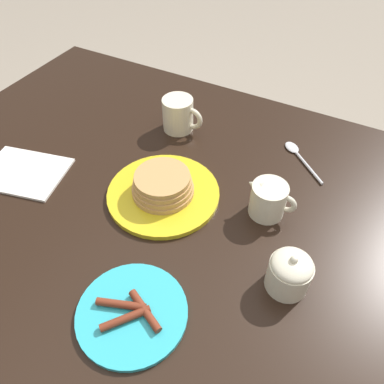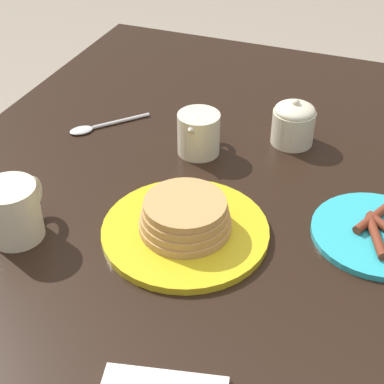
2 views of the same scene
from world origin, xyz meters
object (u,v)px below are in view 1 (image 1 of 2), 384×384
at_px(pancake_plate, 163,189).
at_px(napkin, 24,172).
at_px(side_plate_bacon, 132,313).
at_px(spoon, 297,154).
at_px(coffee_mug, 179,114).
at_px(creamer_pitcher, 268,199).
at_px(sugar_bowl, 290,272).

bearing_deg(pancake_plate, napkin, -164.14).
distance_m(side_plate_bacon, spoon, 0.57).
distance_m(coffee_mug, napkin, 0.41).
bearing_deg(pancake_plate, side_plate_bacon, -69.98).
distance_m(coffee_mug, spoon, 0.32).
relative_size(napkin, spoon, 1.68).
distance_m(side_plate_bacon, creamer_pitcher, 0.36).
bearing_deg(coffee_mug, napkin, -126.44).
height_order(side_plate_bacon, sugar_bowl, sugar_bowl).
xyz_separation_m(creamer_pitcher, napkin, (-0.56, -0.16, -0.04)).
relative_size(pancake_plate, spoon, 1.90).
relative_size(coffee_mug, sugar_bowl, 1.26).
height_order(sugar_bowl, napkin, sugar_bowl).
xyz_separation_m(pancake_plate, napkin, (-0.34, -0.10, -0.02)).
relative_size(coffee_mug, creamer_pitcher, 1.01).
bearing_deg(spoon, napkin, -146.34).
distance_m(coffee_mug, sugar_bowl, 0.52).
relative_size(creamer_pitcher, spoon, 0.85).
distance_m(side_plate_bacon, sugar_bowl, 0.29).
xyz_separation_m(coffee_mug, sugar_bowl, (0.41, -0.32, -0.00)).
xyz_separation_m(coffee_mug, creamer_pitcher, (0.31, -0.17, -0.01)).
bearing_deg(pancake_plate, coffee_mug, 111.05).
bearing_deg(pancake_plate, sugar_bowl, -15.58).
xyz_separation_m(side_plate_bacon, sugar_bowl, (0.22, 0.18, 0.04)).
height_order(pancake_plate, napkin, pancake_plate).
distance_m(pancake_plate, spoon, 0.36).
xyz_separation_m(pancake_plate, sugar_bowl, (0.32, -0.09, 0.02)).
bearing_deg(coffee_mug, sugar_bowl, -38.46).
bearing_deg(sugar_bowl, pancake_plate, 164.42).
bearing_deg(coffee_mug, spoon, 7.83).
height_order(creamer_pitcher, napkin, creamer_pitcher).
relative_size(side_plate_bacon, napkin, 0.87).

